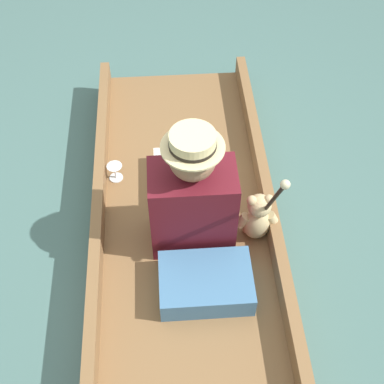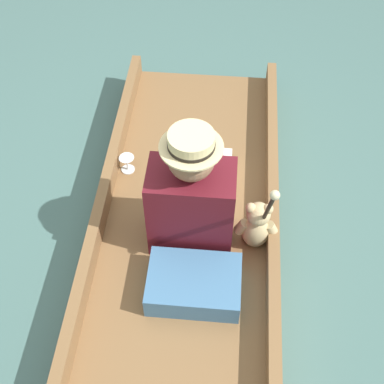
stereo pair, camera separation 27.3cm
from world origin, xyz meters
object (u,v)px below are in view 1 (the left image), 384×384
wine_glass (115,169)px  walking_cane (272,201)px  teddy_bear (257,218)px  seated_person (192,194)px

wine_glass → walking_cane: walking_cane is taller
teddy_bear → wine_glass: size_ratio=3.19×
wine_glass → teddy_bear: bearing=-31.3°
seated_person → teddy_bear: 0.38m
wine_glass → walking_cane: 1.07m
seated_person → teddy_bear: bearing=-13.8°
teddy_bear → wine_glass: bearing=148.7°
seated_person → wine_glass: bearing=137.5°
wine_glass → walking_cane: size_ratio=0.14×
seated_person → walking_cane: bearing=-28.6°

